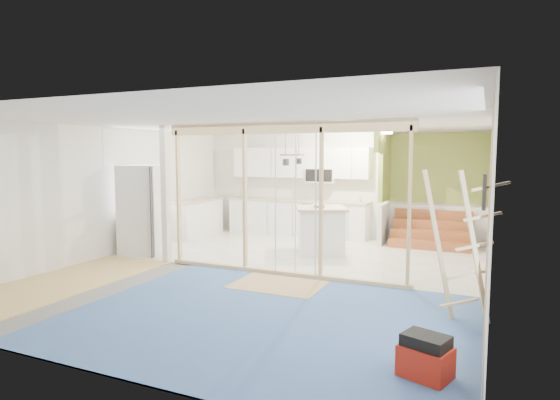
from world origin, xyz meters
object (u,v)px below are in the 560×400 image
at_px(ladder, 461,247).
at_px(island, 321,231).
at_px(toolbox, 426,358).
at_px(fridge, 143,210).

bearing_deg(ladder, island, 109.50).
distance_m(island, toolbox, 5.46).
xyz_separation_m(fridge, toolbox, (6.04, -3.28, -0.72)).
bearing_deg(ladder, toolbox, -119.66).
bearing_deg(island, fridge, 178.89).
height_order(fridge, ladder, ladder).
height_order(fridge, island, fridge).
bearing_deg(fridge, ladder, -32.29).
relative_size(island, ladder, 0.71).
height_order(island, ladder, ladder).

